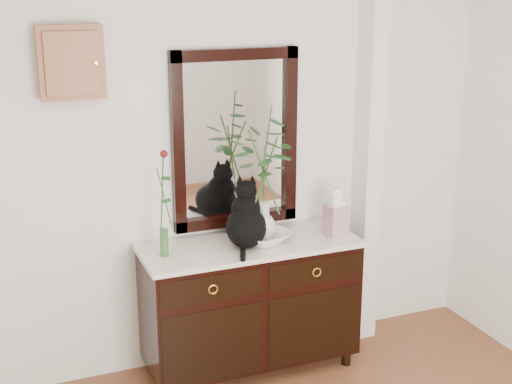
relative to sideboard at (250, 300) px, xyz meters
name	(u,v)px	position (x,y,z in m)	size (l,w,h in m)	color
wall_back	(219,155)	(-0.10, 0.25, 0.88)	(3.60, 0.04, 2.70)	white
pilaster	(369,144)	(0.90, 0.17, 0.88)	(0.12, 0.20, 2.70)	white
sideboard	(250,300)	(0.00, 0.00, 0.00)	(1.33, 0.52, 0.82)	black
wall_mirror	(235,140)	(0.00, 0.24, 0.97)	(0.80, 0.06, 1.10)	black
key_cabinet	(71,62)	(-0.95, 0.21, 1.48)	(0.35, 0.10, 0.40)	brown
cat	(246,214)	(-0.04, -0.03, 0.57)	(0.28, 0.34, 0.40)	black
lotus_bowl	(264,237)	(0.08, -0.03, 0.41)	(0.30, 0.30, 0.07)	white
vase_branches	(264,173)	(0.08, -0.03, 0.81)	(0.40, 0.40, 0.83)	silver
bud_vase_rose	(163,203)	(-0.53, -0.01, 0.70)	(0.08, 0.08, 0.64)	#356733
ginger_jar	(336,211)	(0.54, -0.07, 0.53)	(0.12, 0.12, 0.31)	white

